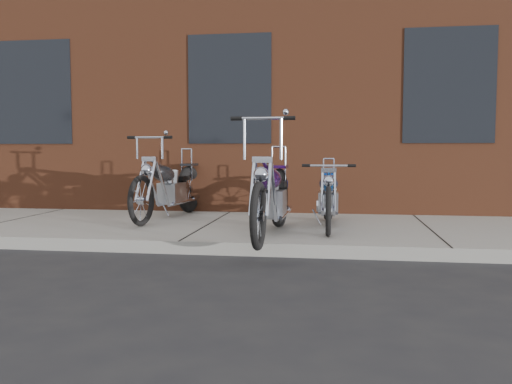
# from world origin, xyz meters

# --- Properties ---
(ground) EXTENTS (120.00, 120.00, 0.00)m
(ground) POSITION_xyz_m (0.00, 0.00, 0.00)
(ground) COLOR #232328
(ground) RESTS_ON ground
(sidewalk) EXTENTS (22.00, 3.00, 0.15)m
(sidewalk) POSITION_xyz_m (0.00, 1.50, 0.07)
(sidewalk) COLOR #A19B8C
(sidewalk) RESTS_ON ground
(building_brick) EXTENTS (22.00, 10.00, 8.00)m
(building_brick) POSITION_xyz_m (0.00, 8.00, 4.00)
(building_brick) COLOR brown
(building_brick) RESTS_ON ground
(chopper_purple) EXTENTS (0.61, 2.49, 1.40)m
(chopper_purple) POSITION_xyz_m (1.00, 0.52, 0.60)
(chopper_purple) COLOR black
(chopper_purple) RESTS_ON sidewalk
(chopper_blue) EXTENTS (0.51, 2.11, 0.92)m
(chopper_blue) POSITION_xyz_m (1.67, 1.41, 0.53)
(chopper_blue) COLOR black
(chopper_blue) RESTS_ON sidewalk
(chopper_third) EXTENTS (0.63, 2.43, 1.24)m
(chopper_third) POSITION_xyz_m (-0.75, 2.05, 0.59)
(chopper_third) COLOR black
(chopper_third) RESTS_ON sidewalk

